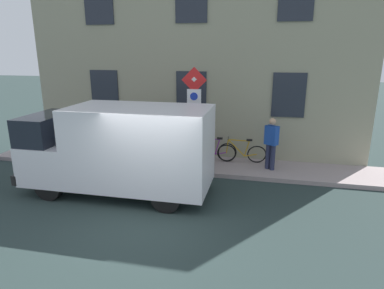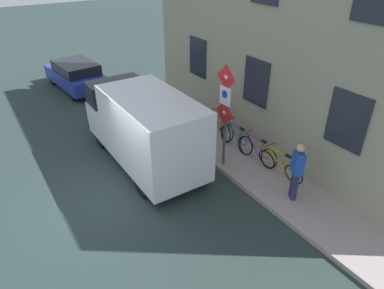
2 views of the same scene
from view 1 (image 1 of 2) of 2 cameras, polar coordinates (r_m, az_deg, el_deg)
ground_plane at (r=8.43m, az=-7.35°, el=-12.25°), size 80.00×80.00×0.00m
sidewalk_slab at (r=11.80m, az=-1.06°, el=-3.34°), size 1.82×14.30×0.14m
building_facade at (r=12.37m, az=0.27°, el=15.54°), size 0.75×12.30×7.76m
sign_post_stacked at (r=10.50m, az=0.37°, el=6.36°), size 0.16×0.56×3.20m
delivery_van at (r=9.45m, az=-12.17°, el=-0.60°), size 2.01×5.34×2.50m
bicycle_orange at (r=11.73m, az=8.46°, el=-1.37°), size 0.46×1.72×0.89m
bicycle_purple at (r=11.84m, az=3.48°, el=-1.06°), size 0.46×1.72×0.89m
bicycle_blue at (r=12.04m, az=-1.37°, el=-0.75°), size 0.46×1.71×0.89m
bicycle_black at (r=12.32m, az=-6.03°, el=-0.45°), size 0.47×1.71×0.89m
pedestrian at (r=11.13m, az=13.41°, el=0.41°), size 0.43×0.48×1.72m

